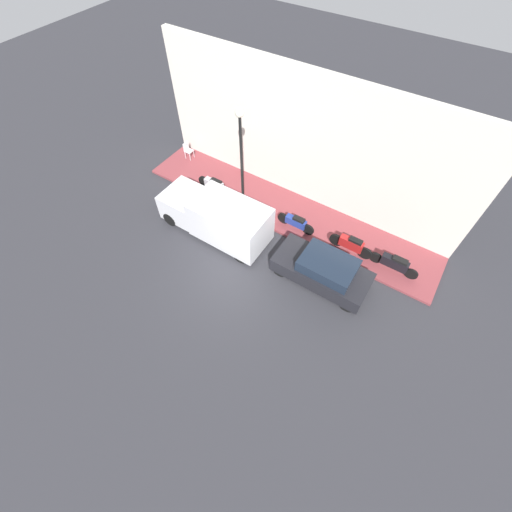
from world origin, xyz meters
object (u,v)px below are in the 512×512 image
Objects in this scene: delivery_van at (216,216)px; motorcycle_black at (395,263)px; parked_car at (323,270)px; streetlamp at (241,149)px; motorcycle_red at (351,244)px; cafe_chair at (188,149)px; scooter_silver at (214,185)px; motorcycle_blue at (296,222)px.

delivery_van reaches higher than motorcycle_black.
motorcycle_black is (2.03, -2.38, -0.09)m from parked_car.
streetlamp is (1.47, 5.00, 3.05)m from parked_car.
motorcycle_red is at bearing -12.28° from parked_car.
streetlamp is (-0.56, 7.39, 3.14)m from motorcycle_black.
cafe_chair is (1.29, 10.40, 0.06)m from motorcycle_red.
parked_car is 4.33× the size of cafe_chair.
motorcycle_black is 9.42m from scooter_silver.
parked_car is 2.93m from motorcycle_blue.
streetlamp is at bearing -11.39° from delivery_van.
scooter_silver is (-0.21, 9.42, -0.02)m from motorcycle_black.
streetlamp is (-0.37, 2.72, 3.18)m from motorcycle_blue.
streetlamp is at bearing 73.60° from parked_car.
delivery_van reaches higher than motorcycle_red.
motorcycle_black is 12.42m from cafe_chair.
delivery_van is 2.65× the size of scooter_silver.
scooter_silver is (-0.02, 4.76, 0.02)m from motorcycle_blue.
parked_car is 0.75× the size of streetlamp.
scooter_silver is at bearing 75.50° from parked_car.
cafe_chair is (3.47, 4.63, -0.37)m from delivery_van.
motorcycle_blue is 7.82m from cafe_chair.
delivery_van is at bearing 106.20° from motorcycle_black.
streetlamp is 6.10m from cafe_chair.
motorcycle_red is 10.48m from cafe_chair.
motorcycle_red reaches higher than motorcycle_black.
motorcycle_black reaches higher than motorcycle_blue.
parked_car is 10.49m from cafe_chair.
motorcycle_blue is at bearing -89.70° from scooter_silver.
streetlamp reaches higher than scooter_silver.
motorcycle_black is 1.13× the size of motorcycle_blue.
parked_car is 2.03× the size of scooter_silver.
motorcycle_black is at bearing -88.10° from motorcycle_red.
cafe_chair is at bearing 82.91° from motorcycle_red.
scooter_silver is (-0.14, 7.46, -0.04)m from motorcycle_red.
motorcycle_red reaches higher than scooter_silver.
delivery_van is at bearing -126.87° from cafe_chair.
delivery_van is 0.98× the size of streetlamp.
scooter_silver is 3.27m from cafe_chair.
parked_car is 2.01m from motorcycle_red.
scooter_silver is 3.77m from streetlamp.
streetlamp is (-0.35, -2.03, 3.16)m from scooter_silver.
cafe_chair is at bearing 71.92° from parked_car.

